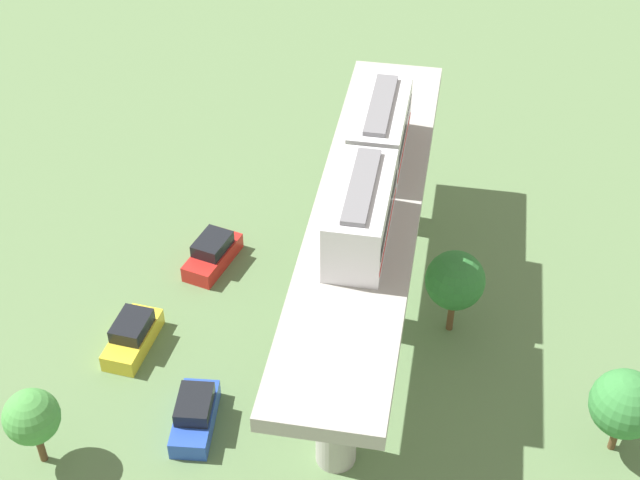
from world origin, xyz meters
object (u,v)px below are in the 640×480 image
parked_car_blue (195,415)px  tree_far_corner (625,404)px  train (371,170)px  parked_car_red (213,254)px  tree_mid_lot (32,417)px  parked_car_yellow (133,336)px  tree_near_viaduct (455,281)px

parked_car_blue → tree_far_corner: tree_far_corner is taller
train → parked_car_red: (-9.30, 2.60, -8.98)m
train → tree_mid_lot: train is taller
train → tree_far_corner: size_ratio=2.83×
tree_far_corner → parked_car_yellow: bearing=174.4°
parked_car_red → tree_far_corner: (22.15, -9.58, 2.40)m
tree_mid_lot → tree_far_corner: (26.38, 5.36, 0.10)m
parked_car_red → parked_car_blue: (2.27, -11.71, 0.00)m
parked_car_red → tree_far_corner: tree_far_corner is taller
parked_car_blue → parked_car_red: bearing=95.4°
tree_near_viaduct → tree_mid_lot: bearing=-146.6°
parked_car_yellow → parked_car_red: 7.56m
parked_car_yellow → tree_mid_lot: bearing=-97.9°
train → parked_car_blue: 14.60m
tree_far_corner → train: bearing=151.5°
parked_car_yellow → tree_far_corner: (24.58, -2.42, 2.40)m
train → parked_car_blue: train is taller
parked_car_red → tree_near_viaduct: tree_near_viaduct is taller
parked_car_red → train: bearing=-1.6°
tree_mid_lot → parked_car_blue: bearing=26.4°
parked_car_yellow → parked_car_blue: size_ratio=1.00×
tree_mid_lot → train: bearing=42.4°
tree_far_corner → parked_car_red: bearing=156.6°
parked_car_blue → train: bearing=46.8°
tree_near_viaduct → train: bearing=175.7°
parked_car_yellow → tree_mid_lot: tree_mid_lot is taller
tree_near_viaduct → tree_far_corner: (8.17, -6.63, -0.35)m
parked_car_yellow → tree_near_viaduct: tree_near_viaduct is taller
tree_mid_lot → tree_far_corner: bearing=11.5°
tree_near_viaduct → parked_car_yellow: bearing=-165.6°
tree_near_viaduct → tree_far_corner: size_ratio=1.06×
parked_car_yellow → tree_far_corner: tree_far_corner is taller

